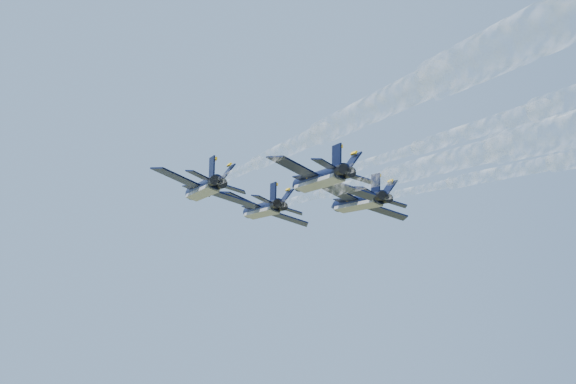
{
  "coord_description": "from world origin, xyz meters",
  "views": [
    {
      "loc": [
        3.12,
        -94.64,
        74.66
      ],
      "look_at": [
        -0.29,
        5.09,
        97.81
      ],
      "focal_mm": 45.0,
      "sensor_mm": 36.0,
      "label": 1
    }
  ],
  "objects_px": {
    "jet_lead": "(262,210)",
    "jet_slot": "(319,179)",
    "jet_right": "(357,202)",
    "jet_left": "(203,189)"
  },
  "relations": [
    {
      "from": "jet_lead",
      "to": "jet_slot",
      "type": "distance_m",
      "value": 20.46
    },
    {
      "from": "jet_left",
      "to": "jet_slot",
      "type": "height_order",
      "value": "same"
    },
    {
      "from": "jet_lead",
      "to": "jet_slot",
      "type": "bearing_deg",
      "value": -87.78
    },
    {
      "from": "jet_right",
      "to": "jet_slot",
      "type": "xyz_separation_m",
      "value": [
        -5.74,
        -13.99,
        0.0
      ]
    },
    {
      "from": "jet_left",
      "to": "jet_right",
      "type": "relative_size",
      "value": 1.0
    },
    {
      "from": "jet_right",
      "to": "jet_left",
      "type": "bearing_deg",
      "value": -178.7
    },
    {
      "from": "jet_lead",
      "to": "jet_right",
      "type": "xyz_separation_m",
      "value": [
        14.23,
        -4.62,
        0.0
      ]
    },
    {
      "from": "jet_lead",
      "to": "jet_right",
      "type": "bearing_deg",
      "value": -40.28
    },
    {
      "from": "jet_right",
      "to": "jet_slot",
      "type": "bearing_deg",
      "value": -134.61
    },
    {
      "from": "jet_left",
      "to": "jet_slot",
      "type": "distance_m",
      "value": 16.12
    }
  ]
}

